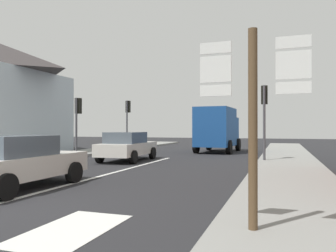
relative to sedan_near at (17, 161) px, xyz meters
name	(u,v)px	position (x,y,z in m)	size (l,w,h in m)	color
ground_plane	(156,161)	(0.94, 8.33, -0.76)	(80.00, 80.00, 0.00)	#232326
sidewalk_right	(290,170)	(7.20, 6.33, -0.69)	(2.76, 44.00, 0.14)	gray
sidewalk_left	(26,160)	(-5.33, 6.33, -0.69)	(2.76, 44.00, 0.14)	gray
lane_centre_stripe	(119,171)	(0.94, 4.33, -0.75)	(0.16, 12.00, 0.01)	silver
lane_turn_arrow	(72,230)	(3.62, -2.67, -0.75)	(1.20, 2.20, 0.01)	silver
sedan_near	(17,161)	(0.00, 0.00, 0.00)	(1.97, 4.20, 1.47)	beige
sedan_far	(127,146)	(-0.58, 8.18, 0.00)	(2.09, 4.26, 1.47)	beige
delivery_truck	(217,128)	(2.69, 15.78, 0.89)	(2.68, 5.09, 3.05)	#19478C
route_sign_post	(253,113)	(6.50, -2.14, 1.15)	(1.66, 0.14, 3.20)	brown
traffic_light_near_right	(264,106)	(6.12, 9.51, 2.01)	(0.30, 0.49, 3.74)	#47474C
traffic_light_near_left	(78,113)	(-4.25, 9.28, 1.77)	(0.30, 0.49, 3.41)	#47474C
traffic_light_far_left	(128,114)	(-4.25, 15.93, 2.03)	(0.30, 0.49, 3.77)	#47474C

